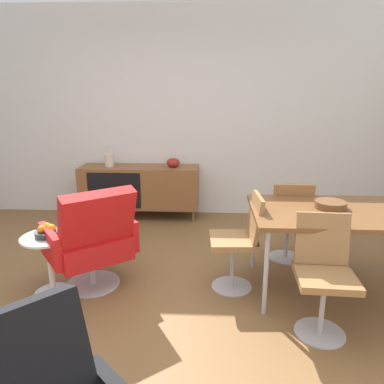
% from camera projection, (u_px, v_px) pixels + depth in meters
% --- Properties ---
extents(ground_plane, '(8.32, 8.32, 0.00)m').
position_uv_depth(ground_plane, '(152.00, 315.00, 2.83)').
color(ground_plane, brown).
extents(wall_back, '(6.80, 0.12, 2.80)m').
position_uv_depth(wall_back, '(179.00, 114.00, 4.96)').
color(wall_back, silver).
rests_on(wall_back, ground_plane).
extents(sideboard, '(1.60, 0.45, 0.72)m').
position_uv_depth(sideboard, '(140.00, 187.00, 4.95)').
color(sideboard, brown).
rests_on(sideboard, ground_plane).
extents(vase_cobalt, '(0.18, 0.18, 0.12)m').
position_uv_depth(vase_cobalt, '(173.00, 163.00, 4.84)').
color(vase_cobalt, maroon).
rests_on(vase_cobalt, sideboard).
extents(vase_sculptural_dark, '(0.12, 0.12, 0.27)m').
position_uv_depth(vase_sculptural_dark, '(109.00, 160.00, 4.87)').
color(vase_sculptural_dark, beige).
rests_on(vase_sculptural_dark, sideboard).
extents(dining_table, '(1.60, 0.90, 0.74)m').
position_uv_depth(dining_table, '(348.00, 215.00, 3.01)').
color(dining_table, brown).
rests_on(dining_table, ground_plane).
extents(wooden_bowl_on_table, '(0.26, 0.26, 0.06)m').
position_uv_depth(wooden_bowl_on_table, '(330.00, 205.00, 3.05)').
color(wooden_bowl_on_table, brown).
rests_on(wooden_bowl_on_table, dining_table).
extents(dining_chair_near_window, '(0.45, 0.42, 0.86)m').
position_uv_depth(dining_chair_near_window, '(240.00, 238.00, 3.12)').
color(dining_chair_near_window, '#9E7042').
rests_on(dining_chair_near_window, ground_plane).
extents(dining_chair_front_left, '(0.42, 0.44, 0.86)m').
position_uv_depth(dining_chair_front_left, '(324.00, 271.00, 2.55)').
color(dining_chair_front_left, '#9E7042').
rests_on(dining_chair_front_left, ground_plane).
extents(dining_chair_back_left, '(0.42, 0.44, 0.86)m').
position_uv_depth(dining_chair_back_left, '(290.00, 218.00, 3.63)').
color(dining_chair_back_left, '#9E7042').
rests_on(dining_chair_back_left, ground_plane).
extents(lounge_chair_red, '(0.91, 0.90, 0.95)m').
position_uv_depth(lounge_chair_red, '(92.00, 239.00, 3.11)').
color(lounge_chair_red, red).
rests_on(lounge_chair_red, ground_plane).
extents(side_table_round, '(0.44, 0.44, 0.52)m').
position_uv_depth(side_table_round, '(50.00, 258.00, 3.08)').
color(side_table_round, white).
rests_on(side_table_round, ground_plane).
extents(fruit_bowl, '(0.20, 0.20, 0.11)m').
position_uv_depth(fruit_bowl, '(47.00, 232.00, 3.02)').
color(fruit_bowl, '#262628').
rests_on(fruit_bowl, side_table_round).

